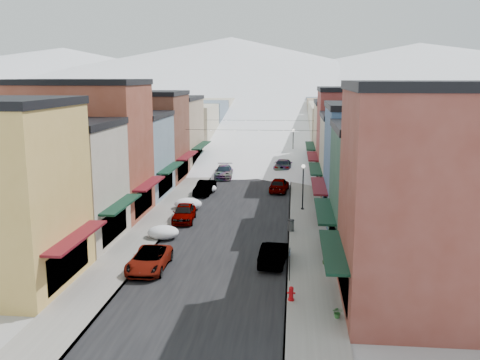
% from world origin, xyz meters
% --- Properties ---
extents(ground, '(600.00, 600.00, 0.00)m').
position_xyz_m(ground, '(0.00, 0.00, 0.00)').
color(ground, gray).
rests_on(ground, ground).
extents(road, '(10.00, 160.00, 0.01)m').
position_xyz_m(road, '(0.00, 60.00, 0.01)').
color(road, black).
rests_on(road, ground).
extents(sidewalk_left, '(3.20, 160.00, 0.15)m').
position_xyz_m(sidewalk_left, '(-6.60, 60.00, 0.07)').
color(sidewalk_left, gray).
rests_on(sidewalk_left, ground).
extents(sidewalk_right, '(3.20, 160.00, 0.15)m').
position_xyz_m(sidewalk_right, '(6.60, 60.00, 0.07)').
color(sidewalk_right, gray).
rests_on(sidewalk_right, ground).
extents(curb_left, '(0.10, 160.00, 0.15)m').
position_xyz_m(curb_left, '(-5.05, 60.00, 0.07)').
color(curb_left, slate).
rests_on(curb_left, ground).
extents(curb_right, '(0.10, 160.00, 0.15)m').
position_xyz_m(curb_right, '(5.05, 60.00, 0.07)').
color(curb_right, slate).
rests_on(curb_right, ground).
extents(bldg_l_cream, '(11.30, 8.20, 9.50)m').
position_xyz_m(bldg_l_cream, '(-13.19, 12.50, 4.76)').
color(bldg_l_cream, '#B5A692').
rests_on(bldg_l_cream, ground).
extents(bldg_l_brick_near, '(12.30, 8.20, 12.50)m').
position_xyz_m(bldg_l_brick_near, '(-13.69, 20.50, 6.26)').
color(bldg_l_brick_near, brown).
rests_on(bldg_l_brick_near, ground).
extents(bldg_l_grayblue, '(11.30, 9.20, 9.00)m').
position_xyz_m(bldg_l_grayblue, '(-13.19, 29.00, 4.51)').
color(bldg_l_grayblue, gray).
rests_on(bldg_l_grayblue, ground).
extents(bldg_l_brick_far, '(13.30, 9.20, 11.00)m').
position_xyz_m(bldg_l_brick_far, '(-14.19, 38.00, 5.51)').
color(bldg_l_brick_far, brown).
rests_on(bldg_l_brick_far, ground).
extents(bldg_l_tan, '(11.30, 11.20, 10.00)m').
position_xyz_m(bldg_l_tan, '(-13.19, 48.00, 5.01)').
color(bldg_l_tan, '#9F8568').
rests_on(bldg_l_tan, ground).
extents(bldg_r_brick_near, '(12.30, 9.20, 12.50)m').
position_xyz_m(bldg_r_brick_near, '(13.69, 3.00, 6.26)').
color(bldg_r_brick_near, brown).
rests_on(bldg_r_brick_near, ground).
extents(bldg_r_green, '(11.30, 9.20, 9.50)m').
position_xyz_m(bldg_r_green, '(13.19, 12.00, 4.76)').
color(bldg_r_green, '#224736').
rests_on(bldg_r_green, ground).
extents(bldg_r_blue, '(11.30, 9.20, 10.50)m').
position_xyz_m(bldg_r_blue, '(13.19, 21.00, 5.26)').
color(bldg_r_blue, '#3C5D87').
rests_on(bldg_r_blue, ground).
extents(bldg_r_cream, '(12.30, 9.20, 9.00)m').
position_xyz_m(bldg_r_cream, '(13.69, 30.00, 4.51)').
color(bldg_r_cream, '#B7AD93').
rests_on(bldg_r_cream, ground).
extents(bldg_r_brick_far, '(13.30, 9.20, 11.50)m').
position_xyz_m(bldg_r_brick_far, '(14.19, 39.00, 5.76)').
color(bldg_r_brick_far, maroon).
rests_on(bldg_r_brick_far, ground).
extents(bldg_r_tan, '(11.30, 11.20, 9.50)m').
position_xyz_m(bldg_r_tan, '(13.19, 49.00, 4.76)').
color(bldg_r_tan, tan).
rests_on(bldg_r_tan, ground).
extents(distant_blocks, '(34.00, 55.00, 8.00)m').
position_xyz_m(distant_blocks, '(0.00, 83.00, 4.00)').
color(distant_blocks, gray).
rests_on(distant_blocks, ground).
extents(mountain_ridge, '(670.00, 340.00, 34.00)m').
position_xyz_m(mountain_ridge, '(-19.47, 277.18, 14.36)').
color(mountain_ridge, silver).
rests_on(mountain_ridge, ground).
extents(overhead_cables, '(16.40, 15.04, 0.04)m').
position_xyz_m(overhead_cables, '(0.00, 47.50, 6.20)').
color(overhead_cables, black).
rests_on(overhead_cables, ground).
extents(car_white_suv, '(2.46, 5.18, 1.43)m').
position_xyz_m(car_white_suv, '(-4.15, 7.39, 0.71)').
color(car_white_suv, '#BABABC').
rests_on(car_white_suv, ground).
extents(car_silver_sedan, '(2.24, 4.77, 1.58)m').
position_xyz_m(car_silver_sedan, '(-4.30, 19.62, 0.79)').
color(car_silver_sedan, '#919599').
rests_on(car_silver_sedan, ground).
extents(car_dark_hatch, '(2.01, 4.66, 1.49)m').
position_xyz_m(car_dark_hatch, '(-4.30, 30.73, 0.75)').
color(car_dark_hatch, black).
rests_on(car_dark_hatch, ground).
extents(car_silver_wagon, '(2.58, 5.58, 1.58)m').
position_xyz_m(car_silver_wagon, '(-3.50, 40.64, 0.79)').
color(car_silver_wagon, '#96989D').
rests_on(car_silver_wagon, ground).
extents(car_green_sedan, '(2.02, 4.72, 1.51)m').
position_xyz_m(car_green_sedan, '(4.09, 9.38, 0.76)').
color(car_green_sedan, black).
rests_on(car_green_sedan, ground).
extents(car_gray_suv, '(2.37, 4.92, 1.62)m').
position_xyz_m(car_gray_suv, '(3.77, 33.02, 0.81)').
color(car_gray_suv, gray).
rests_on(car_gray_suv, ground).
extents(car_black_sedan, '(2.76, 5.97, 1.69)m').
position_xyz_m(car_black_sedan, '(3.96, 46.29, 0.84)').
color(car_black_sedan, black).
rests_on(car_black_sedan, ground).
extents(car_lane_silver, '(2.64, 5.16, 1.68)m').
position_xyz_m(car_lane_silver, '(-0.89, 59.88, 0.84)').
color(car_lane_silver, '#95979D').
rests_on(car_lane_silver, ground).
extents(car_lane_white, '(2.80, 6.00, 1.66)m').
position_xyz_m(car_lane_white, '(1.45, 72.37, 0.83)').
color(car_lane_white, '#BABABC').
rests_on(car_lane_white, ground).
extents(fire_hydrant, '(0.49, 0.37, 0.84)m').
position_xyz_m(fire_hydrant, '(5.33, 3.02, 0.53)').
color(fire_hydrant, '#BB090F').
rests_on(fire_hydrant, sidewalk_right).
extents(parking_sign, '(0.06, 0.29, 2.14)m').
position_xyz_m(parking_sign, '(5.20, 6.02, 1.40)').
color(parking_sign, black).
rests_on(parking_sign, sidewalk_right).
extents(trash_can, '(0.57, 0.57, 0.96)m').
position_xyz_m(trash_can, '(5.20, 17.04, 0.64)').
color(trash_can, '#505254').
rests_on(trash_can, sidewalk_right).
extents(streetlamp_near, '(0.36, 0.36, 4.38)m').
position_xyz_m(streetlamp_near, '(6.27, 24.56, 2.91)').
color(streetlamp_near, black).
rests_on(streetlamp_near, sidewalk_right).
extents(streetlamp_far, '(0.40, 0.40, 4.80)m').
position_xyz_m(streetlamp_far, '(5.20, 55.00, 3.18)').
color(streetlamp_far, black).
rests_on(streetlamp_far, sidewalk_right).
extents(planter_near, '(0.56, 0.48, 0.62)m').
position_xyz_m(planter_near, '(7.80, 1.00, 0.46)').
color(planter_near, '#316E32').
rests_on(planter_near, sidewalk_right).
extents(planter_far, '(0.48, 0.48, 0.61)m').
position_xyz_m(planter_far, '(7.57, 9.24, 0.45)').
color(planter_far, '#2E5125').
rests_on(planter_far, sidewalk_right).
extents(snow_pile_near, '(2.50, 2.74, 1.06)m').
position_xyz_m(snow_pile_near, '(-4.88, 14.40, 0.51)').
color(snow_pile_near, white).
rests_on(snow_pile_near, ground).
extents(snow_pile_mid, '(2.68, 2.85, 1.13)m').
position_xyz_m(snow_pile_mid, '(-4.77, 23.92, 0.54)').
color(snow_pile_mid, white).
rests_on(snow_pile_mid, ground).
extents(snow_pile_far, '(2.44, 2.70, 1.03)m').
position_xyz_m(snow_pile_far, '(-4.34, 31.68, 0.49)').
color(snow_pile_far, white).
rests_on(snow_pile_far, ground).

